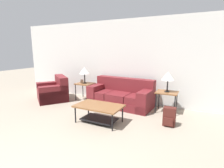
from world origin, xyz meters
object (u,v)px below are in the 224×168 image
at_px(side_table_right, 167,94).
at_px(table_lamp_right, 168,76).
at_px(side_table_left, 85,85).
at_px(backpack, 169,117).
at_px(couch, 121,96).
at_px(table_lamp_left, 84,71).
at_px(armchair, 54,92).
at_px(coffee_table, 99,110).

distance_m(side_table_right, table_lamp_right, 0.48).
relative_size(side_table_left, backpack, 1.33).
relative_size(couch, side_table_left, 3.43).
bearing_deg(side_table_right, table_lamp_right, -90.00).
bearing_deg(table_lamp_left, armchair, -151.26).
xyz_separation_m(armchair, side_table_right, (3.59, 0.51, 0.22)).
distance_m(coffee_table, side_table_right, 1.91).
distance_m(table_lamp_left, backpack, 3.11).
xyz_separation_m(side_table_left, table_lamp_left, (0.00, -0.00, 0.48)).
distance_m(table_lamp_left, table_lamp_right, 2.67).
relative_size(side_table_right, table_lamp_right, 1.06).
height_order(armchair, table_lamp_left, table_lamp_left).
distance_m(armchair, side_table_right, 3.64).
relative_size(armchair, side_table_right, 2.37).
relative_size(coffee_table, table_lamp_left, 2.01).
bearing_deg(couch, coffee_table, -87.91).
xyz_separation_m(coffee_table, backpack, (1.50, 0.54, -0.10)).
distance_m(side_table_left, backpack, 3.03).
height_order(couch, table_lamp_left, table_lamp_left).
bearing_deg(backpack, armchair, 174.72).
xyz_separation_m(side_table_right, table_lamp_left, (-2.67, -0.00, 0.48)).
xyz_separation_m(couch, coffee_table, (0.05, -1.36, 0.01)).
relative_size(side_table_left, side_table_right, 1.00).
bearing_deg(armchair, table_lamp_left, 28.74).
relative_size(side_table_left, table_lamp_left, 1.06).
height_order(coffee_table, backpack, backpack).
xyz_separation_m(side_table_left, table_lamp_right, (2.67, -0.00, 0.48)).
xyz_separation_m(side_table_left, backpack, (2.88, -0.86, -0.30)).
bearing_deg(side_table_left, table_lamp_right, -0.00).
bearing_deg(coffee_table, armchair, 158.91).
relative_size(side_table_right, table_lamp_left, 1.06).
xyz_separation_m(coffee_table, table_lamp_left, (-1.39, 1.40, 0.68)).
bearing_deg(side_table_right, table_lamp_left, -180.00).
bearing_deg(backpack, coffee_table, -160.18).
bearing_deg(table_lamp_right, side_table_left, 180.00).
height_order(coffee_table, side_table_right, side_table_right).
height_order(side_table_right, table_lamp_right, table_lamp_right).
bearing_deg(side_table_right, backpack, -75.85).
bearing_deg(couch, table_lamp_left, 178.37).
distance_m(couch, coffee_table, 1.36).
bearing_deg(side_table_right, couch, -178.37).
xyz_separation_m(armchair, backpack, (3.81, -0.35, -0.08)).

